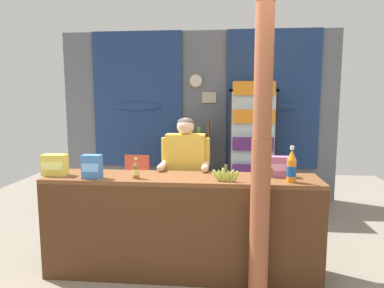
{
  "coord_description": "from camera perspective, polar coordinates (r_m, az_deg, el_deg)",
  "views": [
    {
      "loc": [
        0.43,
        -2.8,
        1.74
      ],
      "look_at": [
        0.09,
        0.96,
        1.24
      ],
      "focal_mm": 31.6,
      "sensor_mm": 36.0,
      "label": 1
    }
  ],
  "objects": [
    {
      "name": "banana_bunch",
      "position": [
        3.12,
        5.7,
        -5.29
      ],
      "size": [
        0.26,
        0.06,
        0.16
      ],
      "color": "#B7C647",
      "rests_on": "stall_counter"
    },
    {
      "name": "drink_fridge",
      "position": [
        5.4,
        9.99,
        0.55
      ],
      "size": [
        0.73,
        0.67,
        2.01
      ],
      "color": "black",
      "rests_on": "ground"
    },
    {
      "name": "bottle_shelf_rack",
      "position": [
        5.6,
        0.48,
        -2.98
      ],
      "size": [
        0.48,
        0.28,
        1.38
      ],
      "color": "brown",
      "rests_on": "ground"
    },
    {
      "name": "snack_box_wafer",
      "position": [
        3.39,
        14.13,
        -3.7
      ],
      "size": [
        0.22,
        0.1,
        0.2
      ],
      "color": "#B76699",
      "rests_on": "stall_counter"
    },
    {
      "name": "ground_plane",
      "position": [
        4.39,
        -0.91,
        -15.87
      ],
      "size": [
        7.83,
        7.83,
        0.0
      ],
      "primitive_type": "plane",
      "color": "gray"
    },
    {
      "name": "stall_counter",
      "position": [
        3.32,
        -2.06,
        -12.59
      ],
      "size": [
        2.67,
        0.52,
        1.0
      ],
      "color": "brown",
      "rests_on": "ground"
    },
    {
      "name": "shopkeeper",
      "position": [
        3.77,
        -1.11,
        -4.13
      ],
      "size": [
        0.54,
        0.42,
        1.54
      ],
      "color": "#28282D",
      "rests_on": "ground"
    },
    {
      "name": "soda_bottle_iced_tea",
      "position": [
        3.26,
        -9.42,
        -4.3
      ],
      "size": [
        0.06,
        0.06,
        0.2
      ],
      "color": "brown",
      "rests_on": "stall_counter"
    },
    {
      "name": "soda_bottle_orange_soda",
      "position": [
        3.19,
        16.44,
        -3.73
      ],
      "size": [
        0.09,
        0.09,
        0.33
      ],
      "color": "orange",
      "rests_on": "stall_counter"
    },
    {
      "name": "snack_box_instant_noodle",
      "position": [
        3.6,
        -22.15,
        -3.29
      ],
      "size": [
        0.24,
        0.12,
        0.21
      ],
      "color": "#EAD14C",
      "rests_on": "stall_counter"
    },
    {
      "name": "timber_post",
      "position": [
        2.87,
        11.67,
        -0.26
      ],
      "size": [
        0.19,
        0.17,
        2.84
      ],
      "color": "#995133",
      "rests_on": "ground"
    },
    {
      "name": "snack_box_biscuit",
      "position": [
        3.35,
        -16.52,
        -3.68
      ],
      "size": [
        0.18,
        0.11,
        0.23
      ],
      "color": "#3D75B7",
      "rests_on": "stall_counter"
    },
    {
      "name": "back_wall_curtained",
      "position": [
        5.87,
        1.15,
        5.07
      ],
      "size": [
        4.7,
        0.22,
        2.88
      ],
      "color": "slate",
      "rests_on": "ground"
    },
    {
      "name": "plastic_lawn_chair",
      "position": [
        5.43,
        -9.72,
        -5.87
      ],
      "size": [
        0.51,
        0.51,
        0.86
      ],
      "color": "#E5563D",
      "rests_on": "ground"
    }
  ]
}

